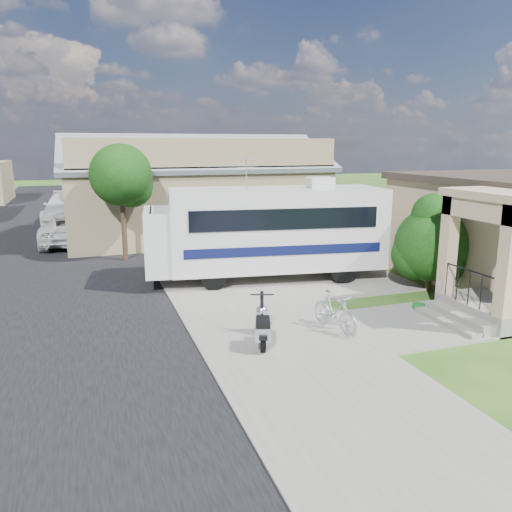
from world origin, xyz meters
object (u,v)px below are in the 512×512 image
object	(u,v)px
shrub	(432,241)
van	(67,208)
bicycle	(335,314)
motorhome	(267,229)
pickup_truck	(73,227)
scooter	(263,327)
garden_hose	(419,307)

from	to	relation	value
shrub	van	xyz separation A→B (m)	(-11.27, 18.77, -0.71)
bicycle	van	xyz separation A→B (m)	(-6.67, 21.14, 0.39)
motorhome	bicycle	xyz separation A→B (m)	(-0.16, -5.24, -1.27)
shrub	pickup_truck	world-z (taller)	shrub
scooter	van	bearing A→B (deg)	120.65
scooter	bicycle	xyz separation A→B (m)	(1.97, 0.26, 0.00)
scooter	bicycle	world-z (taller)	scooter
garden_hose	van	bearing A→B (deg)	115.39
motorhome	shrub	distance (m)	5.29
bicycle	van	world-z (taller)	van
scooter	garden_hose	size ratio (longest dim) A/B	4.51
scooter	pickup_truck	world-z (taller)	pickup_truck
bicycle	pickup_truck	xyz separation A→B (m)	(-6.24, 14.18, 0.27)
motorhome	van	bearing A→B (deg)	121.11
van	bicycle	bearing A→B (deg)	-68.36
scooter	pickup_truck	distance (m)	15.06
bicycle	garden_hose	xyz separation A→B (m)	(3.01, 0.73, -0.40)
scooter	van	distance (m)	21.91
motorhome	garden_hose	distance (m)	5.59
van	garden_hose	size ratio (longest dim) A/B	17.23
bicycle	garden_hose	world-z (taller)	bicycle
pickup_truck	scooter	bearing A→B (deg)	110.83
van	shrub	bearing A→B (deg)	-54.88
motorhome	pickup_truck	size ratio (longest dim) A/B	1.52
scooter	motorhome	bearing A→B (deg)	87.09
pickup_truck	bicycle	bearing A→B (deg)	118.13
shrub	van	world-z (taller)	shrub
van	pickup_truck	bearing A→B (deg)	-82.36
van	garden_hose	world-z (taller)	van
scooter	pickup_truck	xyz separation A→B (m)	(-4.27, 14.44, 0.27)
scooter	bicycle	size ratio (longest dim) A/B	0.99
scooter	garden_hose	bearing A→B (deg)	29.56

